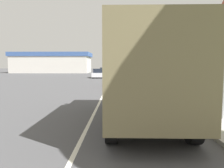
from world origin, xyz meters
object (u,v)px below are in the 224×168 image
object	(u,v)px
car_nearest_ahead	(123,78)
car_second_ahead	(99,74)
car_fourth_ahead	(106,70)
pickup_truck	(210,82)
lamp_post	(220,12)
car_third_ahead	(104,71)
military_truck	(143,73)

from	to	relation	value
car_nearest_ahead	car_second_ahead	bearing A→B (deg)	104.60
car_second_ahead	car_fourth_ahead	xyz separation A→B (m)	(-0.04, 21.57, 0.10)
car_nearest_ahead	pickup_truck	world-z (taller)	pickup_truck
pickup_truck	lamp_post	xyz separation A→B (m)	(-2.82, -7.22, 2.95)
car_second_ahead	car_third_ahead	distance (m)	11.43
car_third_ahead	car_second_ahead	bearing A→B (deg)	-90.44
military_truck	car_nearest_ahead	world-z (taller)	military_truck
lamp_post	car_third_ahead	bearing A→B (deg)	99.51
car_fourth_ahead	military_truck	bearing A→B (deg)	-85.42
car_second_ahead	lamp_post	world-z (taller)	lamp_post
car_third_ahead	lamp_post	world-z (taller)	lamp_post
car_fourth_ahead	lamp_post	xyz separation A→B (m)	(6.54, -48.41, 3.09)
car_second_ahead	car_fourth_ahead	size ratio (longest dim) A/B	0.99
car_fourth_ahead	pickup_truck	distance (m)	42.24
car_fourth_ahead	car_nearest_ahead	bearing A→B (deg)	-84.20
car_third_ahead	pickup_truck	world-z (taller)	pickup_truck
car_third_ahead	pickup_truck	size ratio (longest dim) A/B	0.71
military_truck	lamp_post	world-z (taller)	lamp_post
car_second_ahead	lamp_post	bearing A→B (deg)	-76.39
pickup_truck	lamp_post	world-z (taller)	lamp_post
pickup_truck	car_second_ahead	bearing A→B (deg)	115.40
car_nearest_ahead	pickup_truck	distance (m)	8.42
car_nearest_ahead	car_third_ahead	size ratio (longest dim) A/B	1.07
car_second_ahead	car_third_ahead	xyz separation A→B (m)	(0.09, 11.43, 0.02)
pickup_truck	car_third_ahead	bearing A→B (deg)	106.55
car_second_ahead	military_truck	bearing A→B (deg)	-81.89
lamp_post	car_nearest_ahead	bearing A→B (deg)	102.60
military_truck	car_fourth_ahead	distance (m)	48.84
car_nearest_ahead	car_fourth_ahead	distance (m)	35.27
car_third_ahead	car_fourth_ahead	xyz separation A→B (m)	(-0.13, 10.14, 0.08)
military_truck	car_second_ahead	xyz separation A→B (m)	(-3.86, 27.10, -1.10)
car_nearest_ahead	lamp_post	distance (m)	14.00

